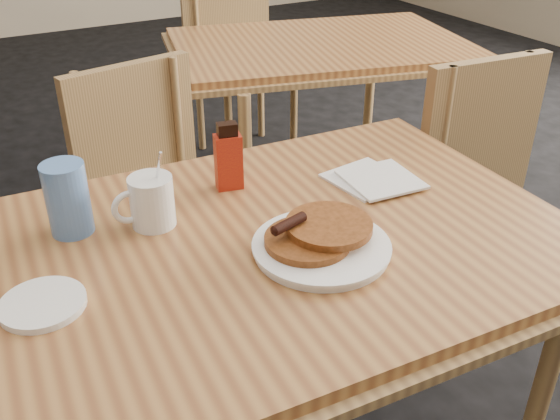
% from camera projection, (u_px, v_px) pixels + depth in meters
% --- Properties ---
extents(main_table, '(1.27, 0.90, 0.75)m').
position_uv_depth(main_table, '(265.00, 256.00, 1.22)').
color(main_table, '#AC743D').
rests_on(main_table, floor).
extents(neighbor_table, '(1.31, 1.04, 0.75)m').
position_uv_depth(neighbor_table, '(321.00, 53.00, 2.44)').
color(neighbor_table, '#AC743D').
rests_on(neighbor_table, floor).
extents(chair_main_far, '(0.47, 0.47, 0.88)m').
position_uv_depth(chair_main_far, '(149.00, 190.00, 1.85)').
color(chair_main_far, tan).
rests_on(chair_main_far, floor).
extents(chair_neighbor_far, '(0.50, 0.51, 0.98)m').
position_uv_depth(chair_neighbor_far, '(235.00, 39.00, 3.08)').
color(chair_neighbor_far, tan).
rests_on(chair_neighbor_far, floor).
extents(chair_neighbor_near, '(0.44, 0.44, 0.89)m').
position_uv_depth(chair_neighbor_near, '(451.00, 163.00, 1.98)').
color(chair_neighbor_near, tan).
rests_on(chair_neighbor_near, floor).
extents(pancake_plate, '(0.26, 0.26, 0.07)m').
position_uv_depth(pancake_plate, '(320.00, 242.00, 1.15)').
color(pancake_plate, white).
rests_on(pancake_plate, main_table).
extents(coffee_mug, '(0.12, 0.09, 0.16)m').
position_uv_depth(coffee_mug, '(150.00, 201.00, 1.21)').
color(coffee_mug, white).
rests_on(coffee_mug, main_table).
extents(syrup_bottle, '(0.06, 0.05, 0.15)m').
position_uv_depth(syrup_bottle, '(228.00, 158.00, 1.34)').
color(syrup_bottle, maroon).
rests_on(syrup_bottle, main_table).
extents(napkin_stack, '(0.19, 0.20, 0.01)m').
position_uv_depth(napkin_stack, '(374.00, 179.00, 1.40)').
color(napkin_stack, white).
rests_on(napkin_stack, main_table).
extents(blue_tumbler, '(0.09, 0.09, 0.14)m').
position_uv_depth(blue_tumbler, '(68.00, 199.00, 1.18)').
color(blue_tumbler, '#5886CF').
rests_on(blue_tumbler, main_table).
extents(side_saucer, '(0.16, 0.16, 0.01)m').
position_uv_depth(side_saucer, '(43.00, 304.00, 1.01)').
color(side_saucer, white).
rests_on(side_saucer, main_table).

